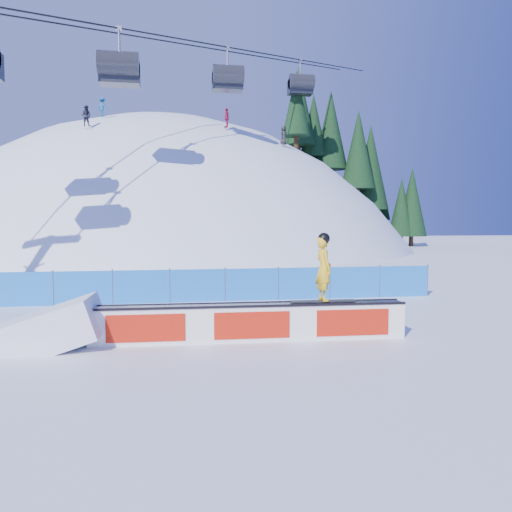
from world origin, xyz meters
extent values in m
plane|color=white|center=(0.00, 0.00, 0.00)|extent=(160.00, 160.00, 0.00)
sphere|color=white|center=(0.00, 42.00, -18.00)|extent=(64.00, 64.00, 64.00)
cylinder|color=black|center=(15.36, 45.04, 10.51)|extent=(0.50, 0.50, 1.40)
cone|color=black|center=(15.36, 45.04, 15.55)|extent=(3.91, 3.91, 8.89)
cylinder|color=black|center=(14.91, 40.62, 10.88)|extent=(0.50, 0.50, 1.40)
cone|color=black|center=(14.91, 40.62, 16.47)|extent=(4.39, 4.39, 9.98)
cylinder|color=black|center=(18.18, 38.64, 8.72)|extent=(0.50, 0.50, 1.40)
cone|color=black|center=(18.18, 38.64, 13.91)|extent=(4.05, 4.05, 9.20)
cylinder|color=black|center=(17.94, 42.25, 9.10)|extent=(0.50, 0.50, 1.40)
cone|color=black|center=(17.94, 42.25, 12.95)|extent=(2.86, 2.86, 6.50)
cylinder|color=black|center=(22.11, 37.74, 5.34)|extent=(0.50, 0.50, 1.40)
cone|color=black|center=(22.11, 37.74, 9.37)|extent=(3.02, 3.02, 6.86)
cylinder|color=black|center=(21.42, 41.57, 6.37)|extent=(0.50, 0.50, 1.40)
cone|color=black|center=(21.42, 41.57, 11.91)|extent=(4.35, 4.35, 9.89)
cylinder|color=black|center=(23.73, 41.16, 4.06)|extent=(0.50, 0.50, 1.40)
cone|color=black|center=(23.73, 41.16, 9.17)|extent=(3.97, 3.97, 9.02)
cylinder|color=black|center=(25.41, 43.64, 1.99)|extent=(0.50, 0.50, 1.40)
cone|color=black|center=(25.41, 43.64, 7.52)|extent=(4.34, 4.34, 9.86)
cylinder|color=black|center=(27.92, 44.64, 0.60)|extent=(0.50, 0.50, 1.40)
cone|color=black|center=(27.92, 44.64, 5.99)|extent=(4.22, 4.22, 9.58)
cylinder|color=black|center=(30.74, 45.86, 0.60)|extent=(0.50, 0.50, 1.40)
cone|color=black|center=(30.74, 45.86, 5.33)|extent=(3.63, 3.63, 8.26)
cube|color=blue|center=(0.00, 4.50, 0.60)|extent=(22.00, 0.03, 1.20)
cylinder|color=#3B456A|center=(-3.00, 4.50, 0.65)|extent=(0.05, 0.05, 1.30)
cylinder|color=#3B456A|center=(-1.00, 4.50, 0.65)|extent=(0.05, 0.05, 1.30)
cylinder|color=#3B456A|center=(1.00, 4.50, 0.65)|extent=(0.05, 0.05, 1.30)
cylinder|color=#3B456A|center=(3.00, 4.50, 0.65)|extent=(0.05, 0.05, 1.30)
cylinder|color=#3B456A|center=(5.00, 4.50, 0.65)|extent=(0.05, 0.05, 1.30)
cylinder|color=#3B456A|center=(7.00, 4.50, 0.65)|extent=(0.05, 0.05, 1.30)
cylinder|color=#3B456A|center=(9.00, 4.50, 0.65)|extent=(0.05, 0.05, 1.30)
cylinder|color=#3B456A|center=(11.00, 4.50, 0.65)|extent=(0.05, 0.05, 1.30)
cylinder|color=#24252B|center=(-2.00, 17.93, 12.36)|extent=(2.40, 1.50, 1.50)
cylinder|color=#24252B|center=(5.50, 26.13, 14.40)|extent=(2.40, 1.50, 1.50)
cylinder|color=#24252B|center=(13.75, 35.15, 16.64)|extent=(2.40, 1.50, 1.50)
cube|color=white|center=(3.02, -1.65, 0.44)|extent=(7.76, 0.73, 0.87)
cube|color=gray|center=(3.02, -1.65, 0.89)|extent=(7.68, 0.76, 0.04)
cube|color=black|center=(3.01, -1.91, 0.90)|extent=(7.74, 0.28, 0.06)
cube|color=black|center=(3.02, -1.40, 0.90)|extent=(7.74, 0.28, 0.06)
cube|color=red|center=(3.01, -1.90, 0.44)|extent=(7.35, 0.26, 0.65)
cube|color=red|center=(3.02, -1.40, 0.44)|extent=(7.35, 0.26, 0.65)
cube|color=black|center=(4.84, -1.71, 0.95)|extent=(1.67, 0.35, 0.03)
imported|color=yellow|center=(4.84, -1.71, 1.76)|extent=(0.46, 0.63, 1.60)
sphere|color=black|center=(4.84, -1.71, 2.51)|extent=(0.30, 0.30, 0.30)
imported|color=black|center=(-5.69, 28.70, 11.37)|extent=(0.93, 0.81, 1.65)
imported|color=#A2173E|center=(5.74, 29.71, 11.81)|extent=(0.54, 1.02, 1.65)
imported|color=#165586|center=(-4.85, 32.02, 12.84)|extent=(1.21, 1.16, 1.65)
imported|color=#262626|center=(10.92, 30.50, 10.62)|extent=(0.95, 0.94, 1.65)
camera|label=1|loc=(1.17, -13.63, 2.94)|focal=35.00mm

